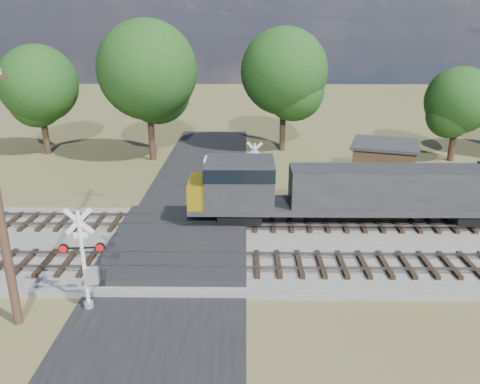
{
  "coord_description": "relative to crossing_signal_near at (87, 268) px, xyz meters",
  "views": [
    {
      "loc": [
        3.44,
        -21.68,
        10.76
      ],
      "look_at": [
        3.15,
        2.0,
        2.58
      ],
      "focal_mm": 35.0,
      "sensor_mm": 36.0,
      "label": 1
    }
  ],
  "objects": [
    {
      "name": "crossing_signal_near",
      "position": [
        0.0,
        0.0,
        0.0
      ],
      "size": [
        1.79,
        0.4,
        4.44
      ],
      "rotation": [
        0.0,
        0.0,
        0.09
      ],
      "color": "silver",
      "rests_on": "ground"
    },
    {
      "name": "track_far",
      "position": [
        5.97,
        8.24,
        -1.43
      ],
      "size": [
        140.0,
        2.6,
        0.33
      ],
      "color": "black",
      "rests_on": "ballast_bed"
    },
    {
      "name": "road",
      "position": [
        2.84,
        5.24,
        -1.81
      ],
      "size": [
        7.0,
        60.0,
        0.08
      ],
      "primitive_type": "cube",
      "color": "black",
      "rests_on": "ground"
    },
    {
      "name": "track_near",
      "position": [
        5.97,
        3.24,
        -1.43
      ],
      "size": [
        140.0,
        2.6,
        0.33
      ],
      "color": "black",
      "rests_on": "ballast_bed"
    },
    {
      "name": "treeline",
      "position": [
        13.79,
        24.76,
        5.22
      ],
      "size": [
        80.87,
        11.66,
        11.81
      ],
      "color": "black",
      "rests_on": "ground"
    },
    {
      "name": "crossing_signal_far",
      "position": [
        6.77,
        12.37,
        -0.11
      ],
      "size": [
        1.67,
        0.46,
        4.18
      ],
      "rotation": [
        0.0,
        0.0,
        2.94
      ],
      "color": "silver",
      "rests_on": "ground"
    },
    {
      "name": "crossing_panel",
      "position": [
        2.84,
        5.74,
        -1.53
      ],
      "size": [
        7.0,
        9.0,
        0.62
      ],
      "primitive_type": "cube",
      "color": "#262628",
      "rests_on": "ground"
    },
    {
      "name": "equipment_shed",
      "position": [
        16.37,
        16.65,
        -0.26
      ],
      "size": [
        5.78,
        5.78,
        3.14
      ],
      "rotation": [
        0.0,
        0.0,
        -0.31
      ],
      "color": "#48351F",
      "rests_on": "ground"
    },
    {
      "name": "ballast_bed",
      "position": [
        12.84,
        5.74,
        -1.7
      ],
      "size": [
        140.0,
        10.0,
        0.3
      ],
      "primitive_type": "cube",
      "color": "gray",
      "rests_on": "ground"
    },
    {
      "name": "ground",
      "position": [
        2.84,
        5.24,
        -1.85
      ],
      "size": [
        160.0,
        160.0,
        0.0
      ],
      "primitive_type": "plane",
      "color": "#4E4E2A",
      "rests_on": "ground"
    }
  ]
}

